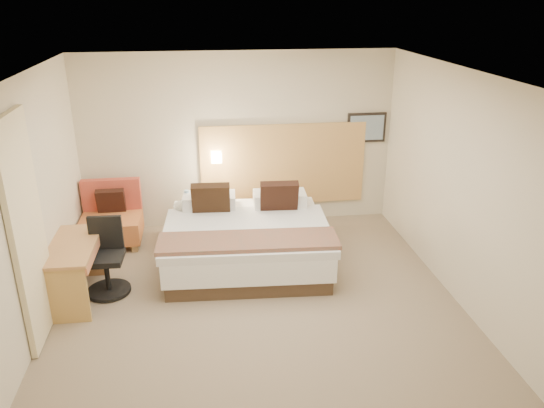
{
  "coord_description": "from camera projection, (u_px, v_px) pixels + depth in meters",
  "views": [
    {
      "loc": [
        -0.58,
        -5.41,
        3.47
      ],
      "look_at": [
        0.27,
        0.68,
        1.01
      ],
      "focal_mm": 35.0,
      "sensor_mm": 36.0,
      "label": 1
    }
  ],
  "objects": [
    {
      "name": "floor",
      "position": [
        258.0,
        305.0,
        6.34
      ],
      "size": [
        4.8,
        5.0,
        0.02
      ],
      "primitive_type": "cube",
      "color": "#7F6D55",
      "rests_on": "ground"
    },
    {
      "name": "ceiling",
      "position": [
        255.0,
        74.0,
        5.33
      ],
      "size": [
        4.8,
        5.0,
        0.02
      ],
      "primitive_type": "cube",
      "color": "white",
      "rests_on": "floor"
    },
    {
      "name": "wall_back",
      "position": [
        238.0,
        141.0,
        8.15
      ],
      "size": [
        4.8,
        0.02,
        2.7
      ],
      "primitive_type": "cube",
      "color": "beige",
      "rests_on": "floor"
    },
    {
      "name": "wall_front",
      "position": [
        298.0,
        335.0,
        3.53
      ],
      "size": [
        4.8,
        0.02,
        2.7
      ],
      "primitive_type": "cube",
      "color": "beige",
      "rests_on": "floor"
    },
    {
      "name": "wall_left",
      "position": [
        27.0,
        211.0,
        5.53
      ],
      "size": [
        0.02,
        5.0,
        2.7
      ],
      "primitive_type": "cube",
      "color": "beige",
      "rests_on": "floor"
    },
    {
      "name": "wall_right",
      "position": [
        462.0,
        189.0,
        6.15
      ],
      "size": [
        0.02,
        5.0,
        2.7
      ],
      "primitive_type": "cube",
      "color": "beige",
      "rests_on": "floor"
    },
    {
      "name": "headboard_panel",
      "position": [
        283.0,
        165.0,
        8.35
      ],
      "size": [
        2.6,
        0.04,
        1.3
      ],
      "primitive_type": "cube",
      "color": "tan",
      "rests_on": "wall_back"
    },
    {
      "name": "art_frame",
      "position": [
        366.0,
        128.0,
        8.32
      ],
      "size": [
        0.62,
        0.03,
        0.47
      ],
      "primitive_type": "cube",
      "color": "black",
      "rests_on": "wall_back"
    },
    {
      "name": "art_canvas",
      "position": [
        367.0,
        128.0,
        8.3
      ],
      "size": [
        0.54,
        0.01,
        0.39
      ],
      "primitive_type": "cube",
      "color": "#778FA5",
      "rests_on": "wall_back"
    },
    {
      "name": "lamp_arm",
      "position": [
        216.0,
        156.0,
        8.09
      ],
      "size": [
        0.02,
        0.12,
        0.02
      ],
      "primitive_type": "cylinder",
      "rotation": [
        1.57,
        0.0,
        0.0
      ],
      "color": "silver",
      "rests_on": "wall_back"
    },
    {
      "name": "lamp_shade",
      "position": [
        216.0,
        157.0,
        8.04
      ],
      "size": [
        0.15,
        0.15,
        0.15
      ],
      "primitive_type": "cube",
      "color": "#FDEBC5",
      "rests_on": "wall_back"
    },
    {
      "name": "curtain",
      "position": [
        27.0,
        232.0,
        5.36
      ],
      "size": [
        0.06,
        0.9,
        2.42
      ],
      "primitive_type": "cube",
      "color": "beige",
      "rests_on": "wall_left"
    },
    {
      "name": "bottle_a",
      "position": [
        187.0,
        197.0,
        7.63
      ],
      "size": [
        0.07,
        0.07,
        0.22
      ],
      "primitive_type": "cylinder",
      "rotation": [
        0.0,
        0.0,
        -0.09
      ],
      "color": "#94C1E5",
      "rests_on": "side_table"
    },
    {
      "name": "menu_folder",
      "position": [
        199.0,
        198.0,
        7.59
      ],
      "size": [
        0.15,
        0.07,
        0.24
      ],
      "primitive_type": "cube",
      "rotation": [
        0.0,
        0.0,
        -0.09
      ],
      "color": "#3C2218",
      "rests_on": "side_table"
    },
    {
      "name": "bed",
      "position": [
        247.0,
        237.0,
        7.28
      ],
      "size": [
        2.28,
        2.23,
        1.06
      ],
      "color": "#412F20",
      "rests_on": "floor"
    },
    {
      "name": "lounge_chair",
      "position": [
        112.0,
        219.0,
        7.81
      ],
      "size": [
        0.86,
        0.75,
        0.91
      ],
      "color": "#A8844F",
      "rests_on": "floor"
    },
    {
      "name": "side_table",
      "position": [
        193.0,
        222.0,
        7.76
      ],
      "size": [
        0.6,
        0.6,
        0.62
      ],
      "color": "white",
      "rests_on": "floor"
    },
    {
      "name": "desk",
      "position": [
        76.0,
        256.0,
        6.29
      ],
      "size": [
        0.55,
        1.16,
        0.72
      ],
      "color": "#B47B46",
      "rests_on": "floor"
    },
    {
      "name": "desk_chair",
      "position": [
        107.0,
        263.0,
        6.5
      ],
      "size": [
        0.55,
        0.55,
        0.94
      ],
      "color": "black",
      "rests_on": "floor"
    }
  ]
}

